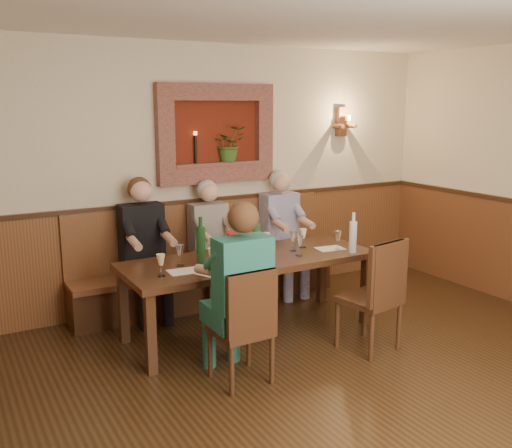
{
  "coord_description": "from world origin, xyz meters",
  "views": [
    {
      "loc": [
        -2.51,
        -2.69,
        2.16
      ],
      "look_at": [
        0.1,
        1.9,
        1.05
      ],
      "focal_mm": 40.0,
      "sensor_mm": 36.0,
      "label": 1
    }
  ],
  "objects_px": {
    "dining_table": "(249,265)",
    "person_bench_right": "(283,243)",
    "chair_near_left": "(242,349)",
    "wine_bottle_green_a": "(256,240)",
    "person_chair_front": "(237,307)",
    "water_bottle": "(353,236)",
    "person_bench_mid": "(212,256)",
    "chair_near_right": "(370,317)",
    "person_bench_left": "(146,262)",
    "spittoon_bucket": "(240,247)",
    "wine_bottle_green_b": "(201,245)",
    "bench": "(208,275)"
  },
  "relations": [
    {
      "from": "dining_table",
      "to": "wine_bottle_green_a",
      "type": "bearing_deg",
      "value": -64.59
    },
    {
      "from": "spittoon_bucket",
      "to": "wine_bottle_green_a",
      "type": "height_order",
      "value": "wine_bottle_green_a"
    },
    {
      "from": "bench",
      "to": "wine_bottle_green_b",
      "type": "xyz_separation_m",
      "value": [
        -0.49,
        -0.93,
        0.6
      ]
    },
    {
      "from": "chair_near_left",
      "to": "wine_bottle_green_a",
      "type": "bearing_deg",
      "value": 51.96
    },
    {
      "from": "chair_near_left",
      "to": "water_bottle",
      "type": "relative_size",
      "value": 2.4
    },
    {
      "from": "person_bench_mid",
      "to": "spittoon_bucket",
      "type": "height_order",
      "value": "person_bench_mid"
    },
    {
      "from": "chair_near_left",
      "to": "spittoon_bucket",
      "type": "relative_size",
      "value": 3.36
    },
    {
      "from": "wine_bottle_green_b",
      "to": "water_bottle",
      "type": "bearing_deg",
      "value": -13.84
    },
    {
      "from": "dining_table",
      "to": "person_bench_mid",
      "type": "distance_m",
      "value": 0.85
    },
    {
      "from": "chair_near_right",
      "to": "person_bench_left",
      "type": "relative_size",
      "value": 0.7
    },
    {
      "from": "bench",
      "to": "chair_near_right",
      "type": "distance_m",
      "value": 1.96
    },
    {
      "from": "bench",
      "to": "person_bench_mid",
      "type": "distance_m",
      "value": 0.26
    },
    {
      "from": "person_bench_right",
      "to": "person_chair_front",
      "type": "distance_m",
      "value": 2.17
    },
    {
      "from": "dining_table",
      "to": "person_chair_front",
      "type": "relative_size",
      "value": 1.65
    },
    {
      "from": "dining_table",
      "to": "wine_bottle_green_b",
      "type": "relative_size",
      "value": 5.55
    },
    {
      "from": "chair_near_left",
      "to": "wine_bottle_green_a",
      "type": "relative_size",
      "value": 2.23
    },
    {
      "from": "chair_near_left",
      "to": "person_bench_mid",
      "type": "height_order",
      "value": "person_bench_mid"
    },
    {
      "from": "person_bench_mid",
      "to": "water_bottle",
      "type": "height_order",
      "value": "person_bench_mid"
    },
    {
      "from": "spittoon_bucket",
      "to": "person_chair_front",
      "type": "bearing_deg",
      "value": -119.89
    },
    {
      "from": "person_bench_right",
      "to": "wine_bottle_green_a",
      "type": "distance_m",
      "value": 1.31
    },
    {
      "from": "water_bottle",
      "to": "person_chair_front",
      "type": "bearing_deg",
      "value": -163.89
    },
    {
      "from": "dining_table",
      "to": "water_bottle",
      "type": "xyz_separation_m",
      "value": [
        0.95,
        -0.35,
        0.24
      ]
    },
    {
      "from": "dining_table",
      "to": "wine_bottle_green_a",
      "type": "xyz_separation_m",
      "value": [
        0.03,
        -0.07,
        0.25
      ]
    },
    {
      "from": "person_bench_mid",
      "to": "wine_bottle_green_a",
      "type": "distance_m",
      "value": 0.98
    },
    {
      "from": "chair_near_right",
      "to": "spittoon_bucket",
      "type": "relative_size",
      "value": 3.62
    },
    {
      "from": "water_bottle",
      "to": "chair_near_left",
      "type": "bearing_deg",
      "value": -161.48
    },
    {
      "from": "chair_near_left",
      "to": "water_bottle",
      "type": "height_order",
      "value": "water_bottle"
    },
    {
      "from": "wine_bottle_green_b",
      "to": "water_bottle",
      "type": "height_order",
      "value": "wine_bottle_green_b"
    },
    {
      "from": "chair_near_left",
      "to": "chair_near_right",
      "type": "relative_size",
      "value": 0.93
    },
    {
      "from": "person_bench_left",
      "to": "wine_bottle_green_a",
      "type": "relative_size",
      "value": 3.42
    },
    {
      "from": "person_bench_left",
      "to": "wine_bottle_green_a",
      "type": "bearing_deg",
      "value": -49.67
    },
    {
      "from": "person_bench_right",
      "to": "wine_bottle_green_b",
      "type": "height_order",
      "value": "person_bench_right"
    },
    {
      "from": "person_bench_left",
      "to": "person_chair_front",
      "type": "bearing_deg",
      "value": -83.03
    },
    {
      "from": "bench",
      "to": "person_chair_front",
      "type": "bearing_deg",
      "value": -107.41
    },
    {
      "from": "bench",
      "to": "person_bench_right",
      "type": "height_order",
      "value": "person_bench_right"
    },
    {
      "from": "dining_table",
      "to": "chair_near_left",
      "type": "bearing_deg",
      "value": -122.52
    },
    {
      "from": "chair_near_left",
      "to": "water_bottle",
      "type": "xyz_separation_m",
      "value": [
        1.49,
        0.5,
        0.64
      ]
    },
    {
      "from": "chair_near_right",
      "to": "person_bench_left",
      "type": "height_order",
      "value": "person_bench_left"
    },
    {
      "from": "person_bench_mid",
      "to": "wine_bottle_green_a",
      "type": "relative_size",
      "value": 3.24
    },
    {
      "from": "dining_table",
      "to": "wine_bottle_green_a",
      "type": "height_order",
      "value": "wine_bottle_green_a"
    },
    {
      "from": "person_bench_right",
      "to": "wine_bottle_green_b",
      "type": "relative_size",
      "value": 3.31
    },
    {
      "from": "person_bench_mid",
      "to": "person_chair_front",
      "type": "distance_m",
      "value": 1.71
    },
    {
      "from": "dining_table",
      "to": "chair_near_left",
      "type": "height_order",
      "value": "chair_near_left"
    },
    {
      "from": "chair_near_right",
      "to": "water_bottle",
      "type": "relative_size",
      "value": 2.59
    },
    {
      "from": "dining_table",
      "to": "person_bench_right",
      "type": "height_order",
      "value": "person_bench_right"
    },
    {
      "from": "person_chair_front",
      "to": "wine_bottle_green_b",
      "type": "relative_size",
      "value": 3.37
    },
    {
      "from": "person_chair_front",
      "to": "wine_bottle_green_a",
      "type": "height_order",
      "value": "person_chair_front"
    },
    {
      "from": "person_bench_mid",
      "to": "wine_bottle_green_a",
      "type": "height_order",
      "value": "person_bench_mid"
    },
    {
      "from": "person_bench_left",
      "to": "person_bench_right",
      "type": "height_order",
      "value": "person_bench_left"
    },
    {
      "from": "chair_near_left",
      "to": "wine_bottle_green_b",
      "type": "xyz_separation_m",
      "value": [
        0.05,
        0.86,
        0.65
      ]
    }
  ]
}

